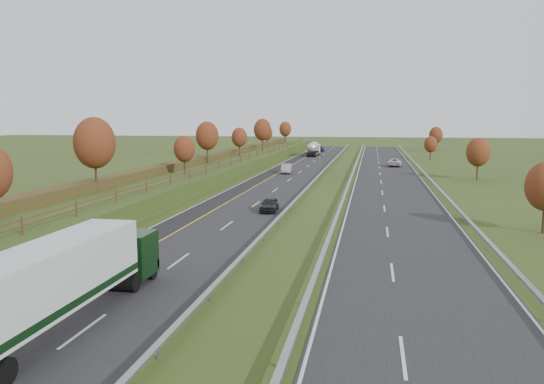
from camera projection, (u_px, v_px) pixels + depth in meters
The scene contains 19 objects.
ground at pixel (331, 184), 77.09m from camera, with size 400.00×400.00×0.00m, color #304318.
near_carriageway at pixel (282, 179), 83.42m from camera, with size 10.50×200.00×0.04m, color black.
far_carriageway at pixel (389, 181), 80.38m from camera, with size 10.50×200.00×0.04m, color black.
hard_shoulder at pixel (259, 179), 84.11m from camera, with size 3.00×200.00×0.04m, color black.
lane_markings at pixel (323, 180), 82.12m from camera, with size 26.75×200.00×0.01m.
embankment_left at pixel (203, 171), 85.68m from camera, with size 12.00×200.00×2.00m, color #304318.
hedge_left at pixel (191, 162), 85.84m from camera, with size 2.20×180.00×1.10m, color #3D3A19.
fence_left at pixel (229, 161), 84.21m from camera, with size 0.12×189.06×1.20m.
median_barrier_near at pixel (318, 176), 82.29m from camera, with size 0.32×200.00×0.71m.
median_barrier_far at pixel (352, 177), 81.35m from camera, with size 0.32×200.00×0.71m.
outer_barrier_far at pixel (429, 178), 79.23m from camera, with size 0.32×200.00×0.71m.
trees_left at pixel (198, 139), 81.60m from camera, with size 6.64×164.30×7.66m.
trees_far at pixel (454, 145), 105.78m from camera, with size 8.45×118.60×7.12m.
box_lorry at pixel (58, 281), 23.60m from camera, with size 2.58×16.28×4.06m.
road_tanker at pixel (313, 148), 135.71m from camera, with size 2.40×11.22×3.46m.
car_dark_near at pixel (269, 204), 54.42m from camera, with size 1.68×4.17×1.42m, color black.
car_silver_mid at pixel (286, 169), 92.25m from camera, with size 1.70×4.88×1.61m, color #98989C.
car_small_far at pixel (321, 149), 151.78m from camera, with size 2.05×5.05×1.47m, color #141A41.
car_oncoming at pixel (395, 162), 105.47m from camera, with size 2.61×5.66×1.57m, color silver.
Camera 1 is at (13.83, -21.76, 9.52)m, focal length 35.00 mm.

